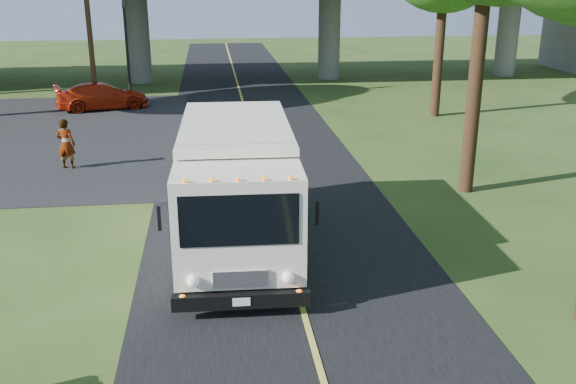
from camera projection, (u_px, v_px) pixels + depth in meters
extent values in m
plane|color=#284117|center=(320.00, 369.00, 11.13)|extent=(120.00, 120.00, 0.00)
cube|color=black|center=(267.00, 188.00, 20.52)|extent=(7.00, 90.00, 0.02)
cube|color=gold|center=(267.00, 187.00, 20.52)|extent=(0.12, 90.00, 0.01)
cylinder|color=slate|center=(138.00, 38.00, 39.63)|extent=(1.40, 1.40, 5.40)
cylinder|color=slate|center=(329.00, 36.00, 41.00)|extent=(1.40, 1.40, 5.40)
cylinder|color=slate|center=(508.00, 34.00, 42.38)|extent=(1.40, 1.40, 5.40)
cylinder|color=black|center=(127.00, 51.00, 34.03)|extent=(0.14, 0.14, 5.20)
imported|color=black|center=(124.00, 12.00, 33.38)|extent=(0.18, 0.22, 1.10)
cylinder|color=#472D19|center=(88.00, 17.00, 31.36)|extent=(0.26, 0.26, 9.00)
cylinder|color=#382314|center=(477.00, 68.00, 19.05)|extent=(0.44, 0.44, 7.70)
cylinder|color=#382314|center=(439.00, 46.00, 29.87)|extent=(0.44, 0.44, 6.65)
cube|color=silver|center=(236.00, 167.00, 16.36)|extent=(2.76, 4.88, 2.46)
cube|color=silver|center=(239.00, 219.00, 13.21)|extent=(2.68, 2.04, 2.24)
cube|color=black|center=(239.00, 220.00, 12.19)|extent=(2.29, 0.15, 1.04)
cube|color=black|center=(241.00, 300.00, 12.62)|extent=(2.73, 0.28, 0.31)
cube|color=silver|center=(238.00, 228.00, 16.43)|extent=(2.80, 6.40, 0.20)
cylinder|color=black|center=(188.00, 271.00, 13.71)|extent=(0.33, 0.99, 0.98)
cylinder|color=black|center=(291.00, 267.00, 13.91)|extent=(0.33, 0.99, 0.98)
cylinder|color=black|center=(197.00, 199.00, 18.03)|extent=(0.33, 0.99, 0.98)
cylinder|color=black|center=(276.00, 197.00, 18.23)|extent=(0.33, 0.99, 0.98)
imported|color=#AD220A|center=(102.00, 96.00, 32.29)|extent=(4.87, 3.00, 1.32)
imported|color=gray|center=(66.00, 144.00, 22.31)|extent=(0.73, 0.57, 1.78)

